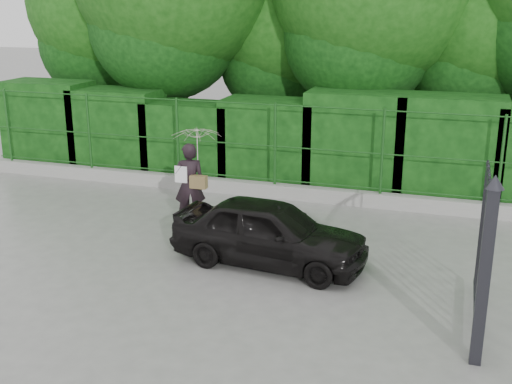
% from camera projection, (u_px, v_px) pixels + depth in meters
% --- Properties ---
extents(ground, '(80.00, 80.00, 0.00)m').
position_uv_depth(ground, '(171.00, 275.00, 10.21)').
color(ground, gray).
extents(kerb, '(14.00, 0.25, 0.30)m').
position_uv_depth(kerb, '(257.00, 189.00, 14.26)').
color(kerb, '#9E9E99').
rests_on(kerb, ground).
extents(fence, '(14.13, 0.06, 1.80)m').
position_uv_depth(fence, '(267.00, 144.00, 13.89)').
color(fence, '#184917').
rests_on(fence, kerb).
extents(hedge, '(14.20, 1.20, 2.27)m').
position_uv_depth(hedge, '(274.00, 140.00, 14.88)').
color(hedge, black).
rests_on(hedge, ground).
extents(gate, '(0.22, 2.33, 2.36)m').
position_uv_depth(gate, '(484.00, 257.00, 7.85)').
color(gate, '#24242B').
rests_on(gate, ground).
extents(woman, '(0.96, 0.95, 1.92)m').
position_uv_depth(woman, '(195.00, 162.00, 12.11)').
color(woman, black).
rests_on(woman, ground).
extents(car, '(3.36, 1.64, 1.11)m').
position_uv_depth(car, '(270.00, 232.00, 10.48)').
color(car, black).
rests_on(car, ground).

